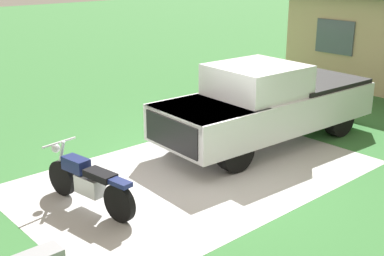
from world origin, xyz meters
name	(u,v)px	position (x,y,z in m)	size (l,w,h in m)	color
ground_plane	(196,175)	(0.00, 0.00, 0.00)	(80.00, 80.00, 0.00)	#346D35
driveway_pad	(196,175)	(0.00, 0.00, 0.00)	(4.43, 7.09, 0.01)	#B4B4B4
motorcycle	(88,182)	(-0.25, -2.30, 0.47)	(2.20, 0.70, 1.09)	black
pickup_truck	(269,103)	(-0.38, 2.63, 0.95)	(2.27, 5.71, 1.90)	black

